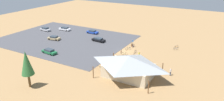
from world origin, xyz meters
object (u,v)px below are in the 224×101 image
object	(u,v)px
car_black_back_corner	(99,40)
visitor_crossing_yard	(139,54)
lot_sign	(133,43)
bicycle_blue_yard_front	(176,49)
trash_bin	(132,45)
bicycle_red_edge_north	(121,51)
visitor_at_bikes	(170,72)
car_tan_by_curb	(54,38)
bicycle_teal_by_bin	(128,49)
bicycle_purple_mid_cluster	(133,46)
bicycle_green_front_row	(125,54)
car_blue_second_row	(92,32)
pine_mideast	(27,63)
bike_pavilion	(129,65)
car_white_inner_stall	(65,29)
bicycle_orange_yard_right	(176,47)
bicycle_silver_near_porch	(134,55)
bicycle_white_edge_south	(135,52)
car_silver_near_entry	(45,29)
car_green_end_stall	(49,51)

from	to	relation	value
car_black_back_corner	visitor_crossing_yard	size ratio (longest dim) A/B	2.83
lot_sign	bicycle_blue_yard_front	size ratio (longest dim) A/B	1.52
trash_bin	bicycle_red_edge_north	distance (m)	6.40
lot_sign	visitor_at_bikes	size ratio (longest dim) A/B	1.26
lot_sign	car_tan_by_curb	distance (m)	27.01
bicycle_teal_by_bin	bicycle_purple_mid_cluster	world-z (taller)	bicycle_teal_by_bin
car_black_back_corner	car_tan_by_curb	xyz separation A→B (m)	(14.17, 5.96, 0.03)
bicycle_green_front_row	bicycle_red_edge_north	bearing A→B (deg)	-33.36
car_blue_second_row	pine_mideast	bearing A→B (deg)	105.02
bicycle_blue_yard_front	car_black_back_corner	distance (m)	24.76
bike_pavilion	trash_bin	distance (m)	19.78
bicycle_blue_yard_front	bicycle_purple_mid_cluster	world-z (taller)	bicycle_blue_yard_front
car_white_inner_stall	visitor_at_bikes	world-z (taller)	visitor_at_bikes
bike_pavilion	bicycle_orange_yard_right	distance (m)	24.35
trash_bin	bicycle_red_edge_north	size ratio (longest dim) A/B	0.53
bike_pavilion	bicycle_silver_near_porch	bearing A→B (deg)	-72.40
bike_pavilion	visitor_crossing_yard	world-z (taller)	bike_pavilion
bicycle_orange_yard_right	car_black_back_corner	xyz separation A→B (m)	(24.09, 6.55, 0.32)
bicycle_silver_near_porch	trash_bin	bearing A→B (deg)	-62.58
bike_pavilion	lot_sign	distance (m)	19.38
car_blue_second_row	bicycle_silver_near_porch	bearing A→B (deg)	150.39
bicycle_blue_yard_front	car_white_inner_stall	size ratio (longest dim) A/B	0.30
trash_bin	bicycle_orange_yard_right	world-z (taller)	trash_bin
bicycle_orange_yard_right	bicycle_purple_mid_cluster	bearing A→B (deg)	26.25
bicycle_red_edge_north	car_tan_by_curb	world-z (taller)	car_tan_by_curb
trash_bin	bicycle_orange_yard_right	bearing A→B (deg)	-156.35
car_black_back_corner	car_white_inner_stall	xyz separation A→B (m)	(18.86, -4.87, 0.02)
bike_pavilion	bicycle_white_edge_south	distance (m)	14.46
bike_pavilion	bicycle_green_front_row	xyz separation A→B (m)	(6.25, -10.82, -2.40)
lot_sign	car_silver_near_entry	xyz separation A→B (m)	(36.95, 0.18, -0.67)
car_green_end_stall	visitor_crossing_yard	xyz separation A→B (m)	(-23.44, -9.88, 0.17)
car_white_inner_stall	bicycle_teal_by_bin	bearing A→B (deg)	167.03
bike_pavilion	car_silver_near_entry	size ratio (longest dim) A/B	2.96
bicycle_teal_by_bin	car_blue_second_row	world-z (taller)	car_blue_second_row
car_white_inner_stall	pine_mideast	bearing A→B (deg)	121.44
bicycle_silver_near_porch	bicycle_purple_mid_cluster	distance (m)	7.56
trash_bin	visitor_crossing_yard	world-z (taller)	visitor_crossing_yard
bike_pavilion	car_white_inner_stall	bearing A→B (deg)	-30.19
car_silver_near_entry	car_blue_second_row	bearing A→B (deg)	-161.93
car_tan_by_curb	visitor_crossing_yard	xyz separation A→B (m)	(-31.10, 0.05, 0.16)
bicycle_silver_near_porch	car_black_back_corner	bearing A→B (deg)	-21.62
bicycle_white_edge_south	car_tan_by_curb	distance (m)	29.00
bicycle_teal_by_bin	visitor_at_bikes	distance (m)	18.20
bicycle_purple_mid_cluster	car_green_end_stall	world-z (taller)	car_green_end_stall
bicycle_orange_yard_right	car_silver_near_entry	xyz separation A→B (m)	(49.09, 5.84, 0.37)
trash_bin	car_white_inner_stall	size ratio (longest dim) A/B	0.19
car_tan_by_curb	bicycle_red_edge_north	bearing A→B (deg)	-178.37
bicycle_orange_yard_right	car_green_end_stall	xyz separation A→B (m)	(30.61, 22.44, 0.35)
bicycle_green_front_row	bicycle_purple_mid_cluster	xyz separation A→B (m)	(0.43, -7.03, -0.02)
bike_pavilion	car_green_end_stall	bearing A→B (deg)	-2.78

